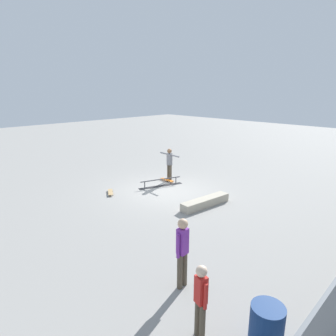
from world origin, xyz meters
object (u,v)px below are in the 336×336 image
at_px(loose_skateboard_natural, 110,192).
at_px(grind_rail, 161,183).
at_px(skate_ledge, 205,202).
at_px(skateboard_main, 167,180).
at_px(skater_main, 169,162).
at_px(bystander_purple_shirt, 182,249).
at_px(trash_bin, 266,326).
at_px(bystander_red_shirt, 201,298).

bearing_deg(loose_skateboard_natural, grind_rail, -77.72).
relative_size(grind_rail, skate_ledge, 0.95).
xyz_separation_m(skateboard_main, loose_skateboard_natural, (3.07, -0.51, 0.00)).
relative_size(skate_ledge, skater_main, 1.38).
bearing_deg(bystander_purple_shirt, skate_ledge, -150.85).
xyz_separation_m(skateboard_main, trash_bin, (5.61, 8.20, 0.34)).
bearing_deg(grind_rail, skateboard_main, -138.04).
xyz_separation_m(skater_main, loose_skateboard_natural, (3.21, -0.53, -0.90)).
bearing_deg(skater_main, skate_ledge, 161.56).
xyz_separation_m(grind_rail, bystander_red_shirt, (5.56, 6.93, 0.70)).
bearing_deg(skateboard_main, bystander_red_shirt, 139.31).
bearing_deg(trash_bin, bystander_red_shirt, -53.68).
bearing_deg(bystander_purple_shirt, skateboard_main, -134.93).
relative_size(bystander_purple_shirt, bystander_red_shirt, 1.14).
relative_size(bystander_red_shirt, trash_bin, 1.84).
bearing_deg(skateboard_main, skater_main, -99.61).
bearing_deg(trash_bin, skate_ledge, -132.47).
distance_m(skate_ledge, loose_skateboard_natural, 4.31).
distance_m(grind_rail, skater_main, 1.24).
relative_size(loose_skateboard_natural, trash_bin, 0.95).
height_order(skate_ledge, trash_bin, trash_bin).
bearing_deg(bystander_purple_shirt, grind_rail, -132.26).
relative_size(grind_rail, loose_skateboard_natural, 2.77).
bearing_deg(bystander_purple_shirt, skater_main, -135.75).
bearing_deg(trash_bin, bystander_purple_shirt, -93.81).
bearing_deg(bystander_purple_shirt, loose_skateboard_natural, -112.85).
height_order(skater_main, trash_bin, skater_main).
bearing_deg(bystander_red_shirt, trash_bin, 52.09).
distance_m(skater_main, bystander_red_shirt, 9.68).
relative_size(skate_ledge, skateboard_main, 2.87).
height_order(grind_rail, skateboard_main, grind_rail).
height_order(skater_main, loose_skateboard_natural, skater_main).
distance_m(grind_rail, trash_bin, 9.26).
relative_size(skater_main, trash_bin, 2.02).
height_order(skateboard_main, trash_bin, trash_bin).
height_order(bystander_purple_shirt, trash_bin, bystander_purple_shirt).
distance_m(skate_ledge, bystander_red_shirt, 6.46).
relative_size(bystander_purple_shirt, trash_bin, 2.10).
relative_size(skate_ledge, bystander_red_shirt, 1.51).
bearing_deg(skate_ledge, loose_skateboard_natural, -64.11).
bearing_deg(skate_ledge, skateboard_main, -109.49).
xyz_separation_m(skate_ledge, loose_skateboard_natural, (1.88, -3.87, -0.09)).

